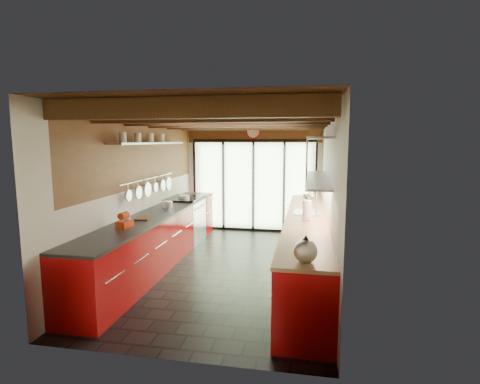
{
  "coord_description": "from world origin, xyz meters",
  "views": [
    {
      "loc": [
        1.28,
        -6.0,
        2.15
      ],
      "look_at": [
        0.1,
        0.4,
        1.25
      ],
      "focal_mm": 28.0,
      "sensor_mm": 36.0,
      "label": 1
    }
  ],
  "objects_px": {
    "soap_bottle": "(307,209)",
    "bowl": "(307,196)",
    "paper_towel": "(307,210)",
    "stand_mixer": "(125,221)",
    "kettle": "(306,250)"
  },
  "relations": [
    {
      "from": "soap_bottle",
      "to": "bowl",
      "type": "relative_size",
      "value": 0.92
    },
    {
      "from": "paper_towel",
      "to": "bowl",
      "type": "relative_size",
      "value": 1.71
    },
    {
      "from": "soap_bottle",
      "to": "paper_towel",
      "type": "bearing_deg",
      "value": -90.0
    },
    {
      "from": "stand_mixer",
      "to": "paper_towel",
      "type": "height_order",
      "value": "paper_towel"
    },
    {
      "from": "kettle",
      "to": "paper_towel",
      "type": "bearing_deg",
      "value": 90.0
    },
    {
      "from": "stand_mixer",
      "to": "bowl",
      "type": "xyz_separation_m",
      "value": [
        2.54,
        3.43,
        -0.06
      ]
    },
    {
      "from": "soap_bottle",
      "to": "bowl",
      "type": "bearing_deg",
      "value": 90.0
    },
    {
      "from": "kettle",
      "to": "soap_bottle",
      "type": "xyz_separation_m",
      "value": [
        0.0,
        2.46,
        -0.03
      ]
    },
    {
      "from": "paper_towel",
      "to": "soap_bottle",
      "type": "relative_size",
      "value": 1.86
    },
    {
      "from": "stand_mixer",
      "to": "paper_towel",
      "type": "xyz_separation_m",
      "value": [
        2.54,
        0.98,
        0.06
      ]
    },
    {
      "from": "kettle",
      "to": "bowl",
      "type": "bearing_deg",
      "value": 90.0
    },
    {
      "from": "soap_bottle",
      "to": "stand_mixer",
      "type": "bearing_deg",
      "value": -151.28
    },
    {
      "from": "kettle",
      "to": "bowl",
      "type": "xyz_separation_m",
      "value": [
        0.0,
        4.5,
        -0.1
      ]
    },
    {
      "from": "stand_mixer",
      "to": "paper_towel",
      "type": "distance_m",
      "value": 2.72
    },
    {
      "from": "kettle",
      "to": "paper_towel",
      "type": "height_order",
      "value": "paper_towel"
    }
  ]
}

